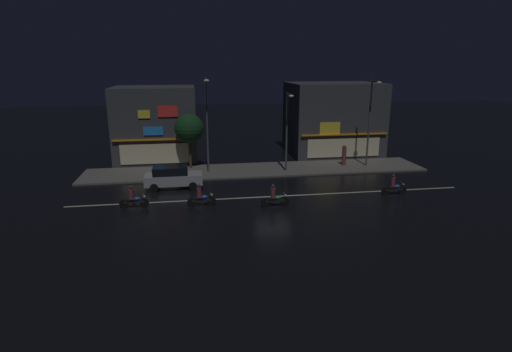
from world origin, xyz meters
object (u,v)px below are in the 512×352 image
streetlamp_west (207,119)px  pedestrian_on_sidewalk (344,155)px  motorcycle_lead (274,197)px  traffic_cone (194,180)px  motorcycle_opposite_lane (201,197)px  motorcycle_trailing_far (394,186)px  streetlamp_mid (287,126)px  motorcycle_following (133,199)px  streetlamp_east (371,117)px  parked_car_near_kerb (173,177)px

streetlamp_west → pedestrian_on_sidewalk: bearing=3.4°
motorcycle_lead → traffic_cone: motorcycle_lead is taller
motorcycle_lead → traffic_cone: bearing=-55.8°
motorcycle_opposite_lane → motorcycle_trailing_far: size_ratio=1.00×
motorcycle_lead → motorcycle_trailing_far: size_ratio=1.00×
streetlamp_west → streetlamp_mid: (6.68, -0.67, -0.64)m
streetlamp_mid → motorcycle_opposite_lane: 11.26m
motorcycle_following → traffic_cone: motorcycle_following is taller
streetlamp_west → streetlamp_mid: 6.75m
streetlamp_east → motorcycle_trailing_far: (-1.49, -7.95, -3.99)m
streetlamp_mid → streetlamp_west: bearing=174.2°
motorcycle_opposite_lane → traffic_cone: bearing=-83.4°
streetlamp_mid → streetlamp_east: bearing=5.3°
streetlamp_west → parked_car_near_kerb: bearing=-128.2°
motorcycle_lead → streetlamp_mid: bearing=-113.8°
motorcycle_trailing_far → traffic_cone: (-14.16, 5.08, -0.36)m
traffic_cone → motorcycle_trailing_far: bearing=-19.7°
streetlamp_west → pedestrian_on_sidewalk: streetlamp_west is taller
traffic_cone → parked_car_near_kerb: bearing=-153.2°
streetlamp_east → motorcycle_opposite_lane: size_ratio=4.03×
pedestrian_on_sidewalk → motorcycle_following: 19.68m
parked_car_near_kerb → traffic_cone: parked_car_near_kerb is taller
pedestrian_on_sidewalk → parked_car_near_kerb: size_ratio=0.45×
motorcycle_lead → motorcycle_opposite_lane: size_ratio=1.00×
motorcycle_opposite_lane → motorcycle_trailing_far: (13.81, 0.31, 0.00)m
streetlamp_mid → streetlamp_east: size_ratio=0.87×
streetlamp_east → motorcycle_trailing_far: 9.02m
motorcycle_opposite_lane → motorcycle_trailing_far: bearing=-175.9°
pedestrian_on_sidewalk → traffic_cone: (-13.66, -3.56, -0.76)m
motorcycle_opposite_lane → traffic_cone: 5.41m
streetlamp_east → traffic_cone: 16.49m
streetlamp_east → pedestrian_on_sidewalk: (-1.98, 0.70, -3.58)m
streetlamp_west → streetlamp_east: 14.38m
streetlamp_east → parked_car_near_kerb: streetlamp_east is taller
parked_car_near_kerb → motorcycle_trailing_far: 16.33m
streetlamp_mid → motorcycle_trailing_far: (6.21, -7.24, -3.48)m
motorcycle_following → motorcycle_opposite_lane: (4.38, -0.35, 0.00)m
pedestrian_on_sidewalk → parked_car_near_kerb: 15.88m
streetlamp_west → streetlamp_east: size_ratio=1.03×
streetlamp_west → motorcycle_opposite_lane: bearing=-96.3°
streetlamp_mid → pedestrian_on_sidewalk: (5.72, 1.40, -3.08)m
streetlamp_east → pedestrian_on_sidewalk: size_ratio=3.94×
pedestrian_on_sidewalk → motorcycle_lead: pedestrian_on_sidewalk is taller
pedestrian_on_sidewalk → motorcycle_lead: 12.98m
streetlamp_mid → parked_car_near_kerb: bearing=-162.7°
motorcycle_lead → pedestrian_on_sidewalk: bearing=-136.4°
motorcycle_lead → traffic_cone: size_ratio=3.45×
motorcycle_lead → motorcycle_following: same height
streetlamp_east → parked_car_near_kerb: (-17.25, -3.68, -3.75)m
motorcycle_lead → traffic_cone: 8.10m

